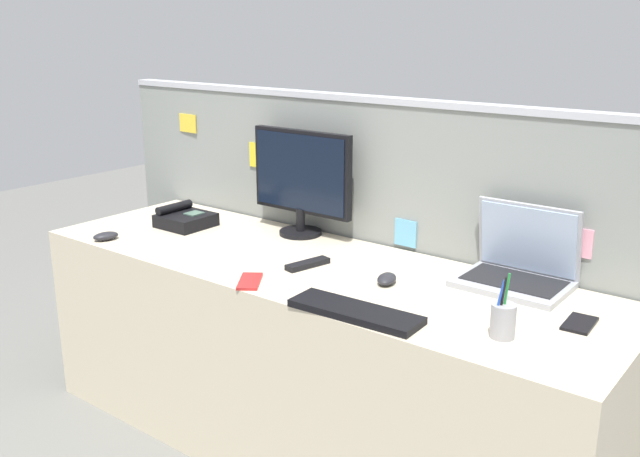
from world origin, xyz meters
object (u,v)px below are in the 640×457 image
Objects in this scene: tv_remote at (308,264)px; desk_phone at (185,219)px; computer_mouse_right_hand at (106,236)px; cell_phone_blue_case at (171,211)px; desktop_monitor at (301,177)px; keyboard_main at (355,312)px; cell_phone_red_case at (250,281)px; pen_cup at (503,320)px; laptop at (519,265)px; cell_phone_black_slab at (580,323)px; computer_mouse_left_hand at (387,279)px.

desk_phone is at bearing -173.16° from tv_remote.
computer_mouse_right_hand reaches higher than cell_phone_blue_case.
desktop_monitor is at bearing -28.39° from cell_phone_blue_case.
keyboard_main is (1.11, -0.33, -0.02)m from desk_phone.
computer_mouse_right_hand reaches higher than keyboard_main.
desk_phone is 0.49× the size of keyboard_main.
computer_mouse_right_hand is 0.76× the size of cell_phone_blue_case.
desk_phone is 1.35× the size of cell_phone_red_case.
pen_cup is 1.22× the size of cell_phone_red_case.
tv_remote is (-0.65, -0.29, -0.06)m from laptop.
laptop reaches higher than cell_phone_black_slab.
keyboard_main is (0.65, -0.55, -0.22)m from desktop_monitor.
desktop_monitor is 0.93m from laptop.
computer_mouse_left_hand is (1.14, 0.27, 0.00)m from computer_mouse_right_hand.
desktop_monitor is 4.67× the size of computer_mouse_right_hand.
desk_phone is 2.00× the size of computer_mouse_right_hand.
cell_phone_black_slab is (0.97, 0.32, 0.00)m from cell_phone_red_case.
pen_cup is 0.79m from tv_remote.
cell_phone_red_case is (-0.43, 0.01, -0.01)m from keyboard_main.
cell_phone_blue_case is 0.99× the size of cell_phone_black_slab.
cell_phone_red_case is 1.01m from cell_phone_blue_case.
desktop_monitor is at bearing 24.78° from desk_phone.
desk_phone reaches higher than cell_phone_black_slab.
computer_mouse_right_hand is (-0.10, -0.33, -0.02)m from desk_phone.
desktop_monitor is 2.75× the size of tv_remote.
desk_phone is 2.00× the size of computer_mouse_left_hand.
desktop_monitor is 3.14× the size of cell_phone_red_case.
tv_remote is (0.73, -0.09, -0.02)m from desk_phone.
laptop is 2.60× the size of cell_phone_black_slab.
cell_phone_red_case is at bearing 176.32° from keyboard_main.
cell_phone_black_slab is at bearing -14.37° from computer_mouse_left_hand.
tv_remote is (-0.92, -0.08, 0.01)m from cell_phone_black_slab.
tv_remote reaches higher than cell_phone_blue_case.
desk_phone is at bearing 176.57° from cell_phone_black_slab.
desktop_monitor is 0.67m from computer_mouse_left_hand.
tv_remote is at bearing 42.57° from cell_phone_red_case.
desktop_monitor is 1.35× the size of laptop.
laptop is 2.63× the size of cell_phone_blue_case.
cell_phone_blue_case is (-1.27, 0.17, -0.01)m from computer_mouse_left_hand.
cell_phone_blue_case is (-0.13, 0.44, -0.01)m from computer_mouse_right_hand.
computer_mouse_left_hand is 0.67× the size of cell_phone_red_case.
desk_phone is 1.04m from computer_mouse_left_hand.
pen_cup is (1.05, -0.43, -0.18)m from desktop_monitor.
laptop is 1.73× the size of desk_phone.
keyboard_main is 2.39× the size of tv_remote.
cell_phone_blue_case is (-0.69, -0.10, -0.23)m from desktop_monitor.
cell_phone_red_case and cell_phone_black_slab have the same top height.
cell_phone_red_case is 0.87× the size of tv_remote.
pen_cup reaches higher than tv_remote.
desk_phone is 1.16m from keyboard_main.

